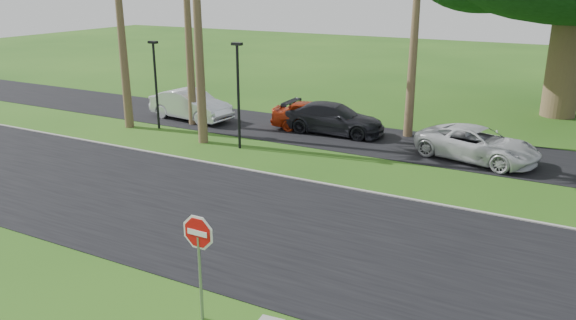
% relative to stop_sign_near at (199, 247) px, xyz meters
% --- Properties ---
extents(ground, '(120.00, 120.00, 0.00)m').
position_rel_stop_sign_near_xyz_m(ground, '(-0.50, 3.00, -1.77)').
color(ground, '#204812').
rests_on(ground, ground).
extents(road, '(120.00, 8.00, 0.02)m').
position_rel_stop_sign_near_xyz_m(road, '(-0.50, 5.00, -1.76)').
color(road, black).
rests_on(road, ground).
extents(parking_strip, '(120.00, 5.00, 0.02)m').
position_rel_stop_sign_near_xyz_m(parking_strip, '(-0.50, 15.50, -1.76)').
color(parking_strip, black).
rests_on(parking_strip, ground).
extents(curb, '(120.00, 0.12, 0.06)m').
position_rel_stop_sign_near_xyz_m(curb, '(-0.50, 9.05, -1.74)').
color(curb, gray).
rests_on(curb, ground).
extents(stop_sign_near, '(1.05, 0.07, 2.62)m').
position_rel_stop_sign_near_xyz_m(stop_sign_near, '(0.00, 0.00, 0.00)').
color(stop_sign_near, gray).
rests_on(stop_sign_near, ground).
extents(streetlight_left, '(0.45, 0.25, 4.34)m').
position_rel_stop_sign_near_xyz_m(streetlight_left, '(-12.00, 12.50, 0.72)').
color(streetlight_left, black).
rests_on(streetlight_left, ground).
extents(streetlight_right, '(0.45, 0.25, 4.64)m').
position_rel_stop_sign_near_xyz_m(streetlight_right, '(-6.50, 11.50, 0.88)').
color(streetlight_right, black).
rests_on(streetlight_right, ground).
extents(car_silver, '(4.91, 2.17, 1.57)m').
position_rel_stop_sign_near_xyz_m(car_silver, '(-11.68, 14.73, -0.99)').
color(car_silver, silver).
rests_on(car_silver, ground).
extents(car_red, '(4.52, 2.56, 1.45)m').
position_rel_stop_sign_near_xyz_m(car_red, '(-4.94, 15.94, -1.05)').
color(car_red, '#A82B0E').
rests_on(car_red, ground).
extents(car_dark, '(5.03, 2.16, 1.44)m').
position_rel_stop_sign_near_xyz_m(car_dark, '(-3.85, 15.80, -1.05)').
color(car_dark, black).
rests_on(car_dark, ground).
extents(car_minivan, '(5.39, 3.45, 1.38)m').
position_rel_stop_sign_near_xyz_m(car_minivan, '(3.12, 14.64, -1.08)').
color(car_minivan, silver).
rests_on(car_minivan, ground).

